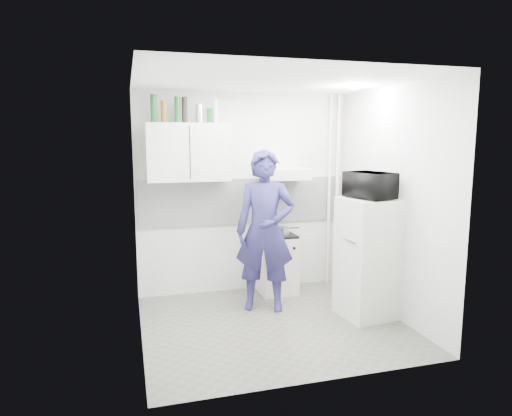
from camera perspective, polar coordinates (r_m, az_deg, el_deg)
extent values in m
plane|color=#51514A|center=(5.17, 2.14, -14.28)|extent=(2.80, 2.80, 0.00)
plane|color=white|center=(4.80, 2.33, 15.67)|extent=(2.80, 2.80, 0.00)
plane|color=silver|center=(6.00, -1.48, 1.83)|extent=(2.80, 0.00, 2.80)
plane|color=silver|center=(4.58, -14.66, -0.59)|extent=(0.00, 2.60, 2.60)
plane|color=silver|center=(5.41, 16.47, 0.72)|extent=(0.00, 2.60, 2.60)
imported|color=#24214F|center=(5.34, 1.14, -2.88)|extent=(0.81, 0.67, 1.89)
cube|color=silver|center=(6.05, 2.60, -7.03)|extent=(0.47, 0.47, 0.75)
cube|color=silver|center=(5.33, 13.77, -6.09)|extent=(0.63, 0.63, 1.36)
cube|color=black|center=(5.96, 2.63, -3.41)|extent=(0.45, 0.45, 0.03)
cylinder|color=silver|center=(5.96, 3.43, -2.82)|extent=(0.16, 0.16, 0.09)
imported|color=black|center=(5.18, 14.10, 2.77)|extent=(0.60, 0.48, 0.29)
cylinder|color=#144C1E|center=(5.62, -12.67, 12.03)|extent=(0.08, 0.08, 0.33)
cylinder|color=brown|center=(5.63, -11.47, 11.72)|extent=(0.07, 0.07, 0.26)
cylinder|color=#144C1E|center=(5.64, -9.77, 12.01)|extent=(0.08, 0.08, 0.31)
cylinder|color=black|center=(5.65, -8.91, 12.00)|extent=(0.07, 0.07, 0.31)
cylinder|color=silver|center=(5.67, -7.08, 11.62)|extent=(0.09, 0.09, 0.23)
cylinder|color=#144C1E|center=(5.70, -5.72, 11.39)|extent=(0.09, 0.09, 0.18)
cylinder|color=#B2B7BC|center=(5.71, -5.11, 11.97)|extent=(0.07, 0.07, 0.29)
cube|color=silver|center=(5.65, -8.49, 6.91)|extent=(1.00, 0.35, 0.70)
cube|color=silver|center=(5.87, 3.40, 4.31)|extent=(0.60, 0.50, 0.14)
cube|color=white|center=(6.00, -1.44, 0.87)|extent=(2.74, 0.03, 0.60)
cylinder|color=silver|center=(6.38, 10.10, 2.10)|extent=(0.05, 0.05, 2.60)
cylinder|color=silver|center=(6.32, 9.12, 2.07)|extent=(0.04, 0.04, 2.60)
cylinder|color=white|center=(5.36, 12.16, 14.42)|extent=(0.10, 0.10, 0.02)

